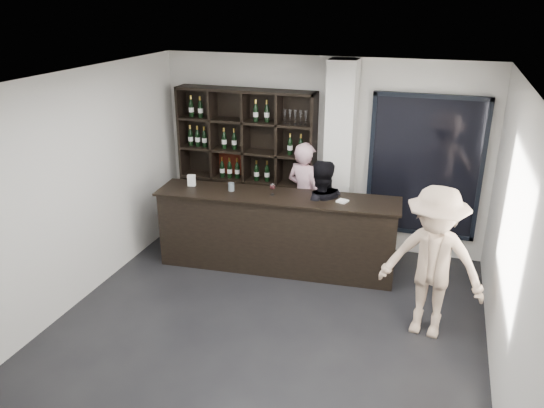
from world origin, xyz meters
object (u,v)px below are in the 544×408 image
(taster_black, at_px, (319,215))
(taster_pink, at_px, (304,197))
(tasting_counter, at_px, (276,232))
(wine_shelf, at_px, (246,165))
(customer, at_px, (433,263))

(taster_black, bearing_deg, taster_pink, -80.43)
(tasting_counter, relative_size, taster_pink, 2.00)
(wine_shelf, distance_m, taster_black, 1.59)
(wine_shelf, height_order, customer, wine_shelf)
(tasting_counter, distance_m, taster_pink, 0.85)
(tasting_counter, height_order, taster_pink, taster_pink)
(taster_black, bearing_deg, customer, 119.27)
(wine_shelf, xyz_separation_m, tasting_counter, (0.80, -0.94, -0.64))
(taster_pink, height_order, customer, customer)
(tasting_counter, xyz_separation_m, customer, (2.15, -0.97, 0.34))
(taster_black, distance_m, customer, 1.99)
(taster_pink, relative_size, customer, 0.94)
(customer, bearing_deg, tasting_counter, 165.05)
(taster_black, relative_size, customer, 0.89)
(wine_shelf, bearing_deg, tasting_counter, -49.51)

